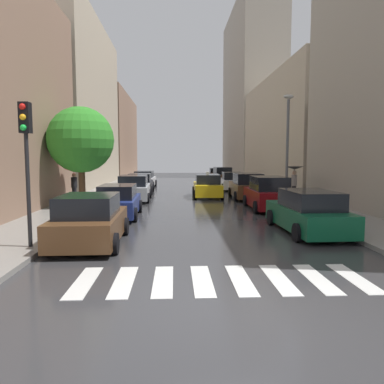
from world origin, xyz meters
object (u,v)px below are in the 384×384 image
at_px(parked_car_left_second, 118,202).
at_px(parked_car_right_fourth, 232,181).
at_px(parked_car_right_second, 268,194).
at_px(pedestrian_foreground, 74,177).
at_px(parked_car_right_third, 247,187).
at_px(lamp_post_right, 287,140).
at_px(parked_car_left_third, 134,189).
at_px(parked_car_left_fourth, 140,184).
at_px(parked_car_left_fifth, 144,180).
at_px(parked_car_right_fifth, 222,176).
at_px(taxi_midroad, 207,186).
at_px(pedestrian_near_tree, 294,175).
at_px(parked_car_right_nearest, 308,213).
at_px(street_tree_left, 81,140).
at_px(traffic_light_left_corner, 26,142).
at_px(parked_car_left_nearest, 90,221).
at_px(parked_car_right_sixth, 217,175).

height_order(parked_car_left_second, parked_car_right_fourth, parked_car_right_fourth).
relative_size(parked_car_right_second, pedestrian_foreground, 2.18).
distance_m(parked_car_right_third, pedestrian_foreground, 11.37).
xyz_separation_m(parked_car_right_second, lamp_post_right, (1.56, 1.87, 2.99)).
relative_size(parked_car_left_third, parked_car_left_fourth, 1.09).
bearing_deg(parked_car_left_fifth, parked_car_left_fourth, -176.86).
height_order(parked_car_right_fifth, taxi_midroad, parked_car_right_fifth).
distance_m(parked_car_left_fifth, pedestrian_near_tree, 15.71).
bearing_deg(parked_car_right_nearest, street_tree_left, 53.57).
xyz_separation_m(parked_car_left_second, pedestrian_near_tree, (10.22, 5.46, 1.02)).
relative_size(parked_car_left_third, traffic_light_left_corner, 1.05).
relative_size(parked_car_right_fifth, pedestrian_near_tree, 1.95).
bearing_deg(pedestrian_near_tree, parked_car_right_fifth, -68.44).
bearing_deg(parked_car_right_second, parked_car_left_second, 106.01).
bearing_deg(parked_car_right_fifth, parked_car_right_nearest, 177.39).
bearing_deg(parked_car_right_fifth, parked_car_left_nearest, 160.79).
relative_size(parked_car_right_sixth, traffic_light_left_corner, 1.08).
bearing_deg(parked_car_right_third, parked_car_right_second, -177.53).
relative_size(parked_car_right_nearest, parked_car_right_fourth, 1.10).
distance_m(parked_car_right_sixth, lamp_post_right, 22.14).
bearing_deg(parked_car_left_fourth, parked_car_right_fourth, -73.25).
bearing_deg(parked_car_right_sixth, lamp_post_right, -173.44).
relative_size(parked_car_left_nearest, parked_car_right_fourth, 0.95).
relative_size(parked_car_right_nearest, street_tree_left, 0.89).
bearing_deg(parked_car_right_fifth, parked_car_right_second, 177.57).
distance_m(parked_car_left_second, street_tree_left, 5.03).
bearing_deg(taxi_midroad, parked_car_left_fifth, 32.56).
relative_size(parked_car_right_third, taxi_midroad, 1.02).
xyz_separation_m(parked_car_right_fifth, traffic_light_left_corner, (-9.31, -27.05, 2.45)).
xyz_separation_m(parked_car_left_fourth, street_tree_left, (-2.38, -8.74, 3.05)).
distance_m(parked_car_right_fifth, street_tree_left, 20.44).
bearing_deg(parked_car_right_fourth, parked_car_left_fifth, 72.10).
bearing_deg(lamp_post_right, parked_car_right_third, 115.80).
xyz_separation_m(parked_car_left_nearest, parked_car_right_sixth, (7.74, 31.43, -0.03)).
relative_size(parked_car_left_nearest, pedestrian_near_tree, 1.99).
relative_size(traffic_light_left_corner, lamp_post_right, 0.68).
relative_size(parked_car_right_second, street_tree_left, 0.79).
bearing_deg(pedestrian_near_tree, parked_car_left_second, 39.97).
distance_m(parked_car_left_second, parked_car_right_nearest, 8.65).
bearing_deg(parked_car_left_nearest, street_tree_left, 14.25).
bearing_deg(pedestrian_near_tree, taxi_midroad, -19.39).
bearing_deg(parked_car_left_fourth, parked_car_right_third, -120.08).
bearing_deg(parked_car_right_third, taxi_midroad, 68.13).
height_order(parked_car_left_fourth, parked_car_right_fifth, parked_car_right_fifth).
bearing_deg(traffic_light_left_corner, parked_car_left_third, 82.57).
relative_size(parked_car_right_third, lamp_post_right, 0.74).
distance_m(parked_car_right_third, street_tree_left, 11.39).
xyz_separation_m(parked_car_left_third, parked_car_right_sixth, (7.65, 19.27, -0.04)).
distance_m(parked_car_right_sixth, street_tree_left, 25.09).
bearing_deg(parked_car_right_third, traffic_light_left_corner, 147.38).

